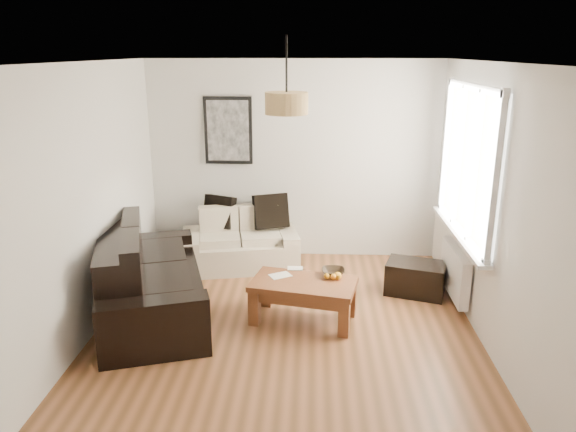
{
  "coord_description": "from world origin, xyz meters",
  "views": [
    {
      "loc": [
        0.25,
        -4.76,
        2.7
      ],
      "look_at": [
        0.0,
        0.6,
        1.05
      ],
      "focal_mm": 33.79,
      "sensor_mm": 36.0,
      "label": 1
    }
  ],
  "objects_px": {
    "loveseat_cream": "(240,240)",
    "coffee_table": "(303,301)",
    "ottoman": "(415,278)",
    "sofa_leather": "(151,275)"
  },
  "relations": [
    {
      "from": "loveseat_cream",
      "to": "coffee_table",
      "type": "height_order",
      "value": "loveseat_cream"
    },
    {
      "from": "coffee_table",
      "to": "ottoman",
      "type": "relative_size",
      "value": 1.62
    },
    {
      "from": "loveseat_cream",
      "to": "sofa_leather",
      "type": "xyz_separation_m",
      "value": [
        -0.76,
        -1.37,
        0.08
      ]
    },
    {
      "from": "loveseat_cream",
      "to": "coffee_table",
      "type": "distance_m",
      "value": 1.68
    },
    {
      "from": "coffee_table",
      "to": "ottoman",
      "type": "xyz_separation_m",
      "value": [
        1.28,
        0.71,
        -0.03
      ]
    },
    {
      "from": "sofa_leather",
      "to": "coffee_table",
      "type": "xyz_separation_m",
      "value": [
        1.6,
        -0.07,
        -0.23
      ]
    },
    {
      "from": "loveseat_cream",
      "to": "sofa_leather",
      "type": "relative_size",
      "value": 0.71
    },
    {
      "from": "sofa_leather",
      "to": "loveseat_cream",
      "type": "bearing_deg",
      "value": -46.16
    },
    {
      "from": "ottoman",
      "to": "coffee_table",
      "type": "bearing_deg",
      "value": -151.11
    },
    {
      "from": "ottoman",
      "to": "loveseat_cream",
      "type": "bearing_deg",
      "value": 160.78
    }
  ]
}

